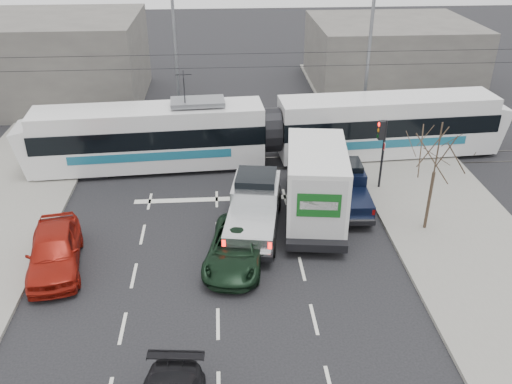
{
  "coord_description": "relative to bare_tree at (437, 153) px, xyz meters",
  "views": [
    {
      "loc": [
        -1.36,
        -17.55,
        13.07
      ],
      "look_at": [
        0.07,
        3.29,
        1.8
      ],
      "focal_mm": 38.0,
      "sensor_mm": 36.0,
      "label": 1
    }
  ],
  "objects": [
    {
      "name": "box_truck",
      "position": [
        -4.78,
        1.55,
        -1.98
      ],
      "size": [
        3.42,
        7.59,
        3.67
      ],
      "rotation": [
        0.0,
        0.0,
        -0.13
      ],
      "color": "black",
      "rests_on": "ground"
    },
    {
      "name": "navy_pickup",
      "position": [
        -3.04,
        2.56,
        -2.82
      ],
      "size": [
        2.0,
        4.77,
        1.98
      ],
      "rotation": [
        0.0,
        0.0,
        -0.04
      ],
      "color": "black",
      "rests_on": "ground"
    },
    {
      "name": "building_right",
      "position": [
        4.4,
        21.5,
        -1.29
      ],
      "size": [
        12.0,
        10.0,
        5.0
      ],
      "primitive_type": "cube",
      "color": "#67635D",
      "rests_on": "ground"
    },
    {
      "name": "red_car",
      "position": [
        -15.75,
        -1.72,
        -2.96
      ],
      "size": [
        2.78,
        5.13,
        1.66
      ],
      "primitive_type": "imported",
      "rotation": [
        0.0,
        0.0,
        0.18
      ],
      "color": "maroon",
      "rests_on": "ground"
    },
    {
      "name": "traffic_signal",
      "position": [
        -1.13,
        4.0,
        -1.05
      ],
      "size": [
        0.44,
        0.44,
        3.6
      ],
      "color": "black",
      "rests_on": "ground"
    },
    {
      "name": "ground",
      "position": [
        -7.6,
        -2.5,
        -3.79
      ],
      "size": [
        120.0,
        120.0,
        0.0
      ],
      "primitive_type": "plane",
      "color": "black",
      "rests_on": "ground"
    },
    {
      "name": "building_left",
      "position": [
        -21.6,
        19.5,
        -0.79
      ],
      "size": [
        14.0,
        10.0,
        6.0
      ],
      "primitive_type": "cube",
      "color": "#67635D",
      "rests_on": "ground"
    },
    {
      "name": "green_car",
      "position": [
        -8.52,
        -1.83,
        -3.12
      ],
      "size": [
        3.05,
        5.13,
        1.34
      ],
      "primitive_type": "imported",
      "rotation": [
        0.0,
        0.0,
        -0.18
      ],
      "color": "black",
      "rests_on": "ground"
    },
    {
      "name": "street_lamp_near",
      "position": [
        -0.29,
        11.5,
        1.32
      ],
      "size": [
        2.38,
        0.25,
        9.0
      ],
      "color": "slate",
      "rests_on": "ground"
    },
    {
      "name": "tram",
      "position": [
        -6.26,
        7.76,
        -1.95
      ],
      "size": [
        25.52,
        4.2,
        5.19
      ],
      "rotation": [
        0.0,
        0.0,
        0.06
      ],
      "color": "silver",
      "rests_on": "ground"
    },
    {
      "name": "street_lamp_far",
      "position": [
        -11.79,
        13.5,
        1.32
      ],
      "size": [
        2.38,
        0.25,
        9.0
      ],
      "color": "slate",
      "rests_on": "ground"
    },
    {
      "name": "silver_pickup",
      "position": [
        -7.59,
        0.91,
        -2.69
      ],
      "size": [
        3.04,
        6.35,
        2.21
      ],
      "rotation": [
        0.0,
        0.0,
        -0.16
      ],
      "color": "black",
      "rests_on": "ground"
    },
    {
      "name": "catenary",
      "position": [
        -7.6,
        7.5,
        0.09
      ],
      "size": [
        60.0,
        0.2,
        7.0
      ],
      "color": "black",
      "rests_on": "ground"
    },
    {
      "name": "bare_tree",
      "position": [
        0.0,
        0.0,
        0.0
      ],
      "size": [
        2.4,
        2.4,
        5.0
      ],
      "color": "#47382B",
      "rests_on": "ground"
    },
    {
      "name": "sidewalk_right",
      "position": [
        1.4,
        -2.5,
        -3.72
      ],
      "size": [
        6.0,
        60.0,
        0.15
      ],
      "primitive_type": "cube",
      "color": "gray",
      "rests_on": "ground"
    },
    {
      "name": "rails",
      "position": [
        -7.6,
        7.5,
        -3.78
      ],
      "size": [
        60.0,
        1.6,
        0.03
      ],
      "primitive_type": "cube",
      "color": "#33302D",
      "rests_on": "ground"
    }
  ]
}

